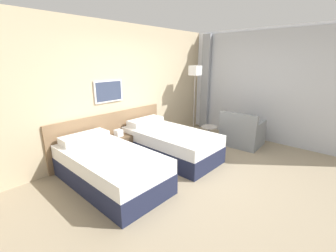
{
  "coord_description": "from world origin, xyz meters",
  "views": [
    {
      "loc": [
        -3.06,
        -1.99,
        1.98
      ],
      "look_at": [
        0.08,
        0.88,
        0.71
      ],
      "focal_mm": 24.0,
      "sensor_mm": 36.0,
      "label": 1
    }
  ],
  "objects_px": {
    "bed_near_door": "(109,167)",
    "floor_lamp": "(195,77)",
    "bed_near_window": "(170,143)",
    "nightstand": "(119,146)",
    "armchair": "(242,134)",
    "side_table": "(209,133)"
  },
  "relations": [
    {
      "from": "bed_near_window",
      "to": "side_table",
      "type": "distance_m",
      "value": 1.09
    },
    {
      "from": "floor_lamp",
      "to": "bed_near_door",
      "type": "bearing_deg",
      "value": -170.82
    },
    {
      "from": "bed_near_door",
      "to": "bed_near_window",
      "type": "bearing_deg",
      "value": 0.0
    },
    {
      "from": "armchair",
      "to": "side_table",
      "type": "bearing_deg",
      "value": 45.66
    },
    {
      "from": "bed_near_door",
      "to": "floor_lamp",
      "type": "distance_m",
      "value": 3.26
    },
    {
      "from": "bed_near_window",
      "to": "nightstand",
      "type": "height_order",
      "value": "bed_near_window"
    },
    {
      "from": "bed_near_door",
      "to": "nightstand",
      "type": "xyz_separation_m",
      "value": [
        0.74,
        0.75,
        -0.05
      ]
    },
    {
      "from": "bed_near_window",
      "to": "side_table",
      "type": "relative_size",
      "value": 4.12
    },
    {
      "from": "nightstand",
      "to": "side_table",
      "type": "height_order",
      "value": "nightstand"
    },
    {
      "from": "nightstand",
      "to": "bed_near_window",
      "type": "bearing_deg",
      "value": -45.61
    },
    {
      "from": "bed_near_door",
      "to": "floor_lamp",
      "type": "xyz_separation_m",
      "value": [
        2.96,
        0.48,
        1.26
      ]
    },
    {
      "from": "side_table",
      "to": "armchair",
      "type": "relative_size",
      "value": 0.53
    },
    {
      "from": "floor_lamp",
      "to": "bed_near_window",
      "type": "bearing_deg",
      "value": -162.15
    },
    {
      "from": "bed_near_door",
      "to": "armchair",
      "type": "bearing_deg",
      "value": -14.66
    },
    {
      "from": "bed_near_window",
      "to": "armchair",
      "type": "bearing_deg",
      "value": -26.29
    },
    {
      "from": "floor_lamp",
      "to": "armchair",
      "type": "relative_size",
      "value": 2.02
    },
    {
      "from": "bed_near_window",
      "to": "armchair",
      "type": "relative_size",
      "value": 2.2
    },
    {
      "from": "armchair",
      "to": "bed_near_door",
      "type": "bearing_deg",
      "value": 72.16
    },
    {
      "from": "nightstand",
      "to": "armchair",
      "type": "height_order",
      "value": "armchair"
    },
    {
      "from": "floor_lamp",
      "to": "armchair",
      "type": "height_order",
      "value": "floor_lamp"
    },
    {
      "from": "bed_near_door",
      "to": "floor_lamp",
      "type": "height_order",
      "value": "floor_lamp"
    },
    {
      "from": "bed_near_window",
      "to": "nightstand",
      "type": "xyz_separation_m",
      "value": [
        -0.74,
        0.75,
        -0.05
      ]
    }
  ]
}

